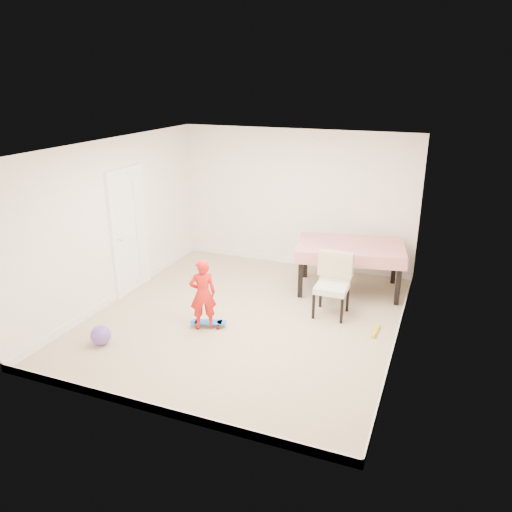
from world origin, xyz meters
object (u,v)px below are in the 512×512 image
at_px(child, 203,296).
at_px(balloon, 101,335).
at_px(dining_table, 349,267).
at_px(dining_chair, 332,286).
at_px(skateboard, 209,324).

distance_m(child, balloon, 1.50).
xyz_separation_m(dining_table, child, (-1.67, -2.18, 0.11)).
distance_m(dining_table, dining_chair, 1.06).
height_order(dining_table, dining_chair, dining_chair).
xyz_separation_m(dining_chair, child, (-1.61, -1.13, 0.04)).
height_order(skateboard, balloon, balloon).
xyz_separation_m(dining_table, dining_chair, (-0.05, -1.05, 0.07)).
bearing_deg(child, dining_table, -160.74).
bearing_deg(balloon, skateboard, 41.41).
bearing_deg(child, dining_chair, -178.40).
relative_size(dining_table, dining_chair, 1.81).
distance_m(dining_chair, child, 1.97).
height_order(dining_table, child, child).
height_order(dining_table, balloon, dining_table).
xyz_separation_m(child, balloon, (-1.11, -0.92, -0.38)).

